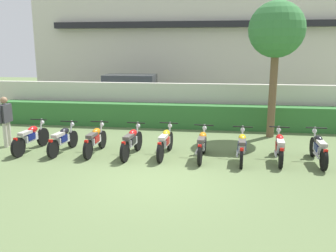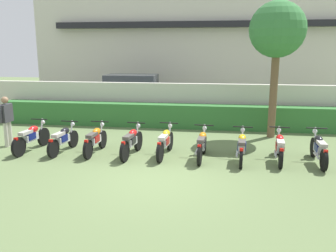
% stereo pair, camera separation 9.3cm
% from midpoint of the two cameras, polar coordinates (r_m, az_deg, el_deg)
% --- Properties ---
extents(ground, '(60.00, 60.00, 0.00)m').
position_cam_midpoint_polar(ground, '(9.10, -1.81, -8.55)').
color(ground, '#607547').
extents(building, '(20.66, 6.50, 8.77)m').
position_cam_midpoint_polar(building, '(25.01, 5.16, 14.95)').
color(building, beige).
rests_on(building, ground).
extents(compound_wall, '(19.63, 0.30, 1.79)m').
position_cam_midpoint_polar(compound_wall, '(15.41, 2.70, 3.58)').
color(compound_wall, beige).
rests_on(compound_wall, ground).
extents(hedge_row, '(15.70, 0.70, 0.98)m').
position_cam_midpoint_polar(hedge_row, '(14.79, 2.40, 1.62)').
color(hedge_row, '#337033').
rests_on(hedge_row, ground).
extents(parked_car, '(4.53, 2.13, 1.89)m').
position_cam_midpoint_polar(parked_car, '(19.24, -5.30, 5.43)').
color(parked_car, black).
rests_on(parked_car, ground).
extents(tree_near_inspector, '(1.99, 1.99, 4.91)m').
position_cam_midpoint_polar(tree_near_inspector, '(13.48, 17.44, 14.38)').
color(tree_near_inspector, brown).
rests_on(tree_near_inspector, ground).
extents(motorcycle_in_row_0, '(0.60, 1.96, 0.97)m').
position_cam_midpoint_polar(motorcycle_in_row_0, '(12.19, -21.01, -1.72)').
color(motorcycle_in_row_0, black).
rests_on(motorcycle_in_row_0, ground).
extents(motorcycle_in_row_1, '(0.60, 1.81, 0.94)m').
position_cam_midpoint_polar(motorcycle_in_row_1, '(11.70, -16.36, -2.03)').
color(motorcycle_in_row_1, black).
rests_on(motorcycle_in_row_1, ground).
extents(motorcycle_in_row_2, '(0.60, 1.83, 0.96)m').
position_cam_midpoint_polar(motorcycle_in_row_2, '(11.35, -11.45, -2.17)').
color(motorcycle_in_row_2, black).
rests_on(motorcycle_in_row_2, ground).
extents(motorcycle_in_row_3, '(0.60, 1.87, 0.97)m').
position_cam_midpoint_polar(motorcycle_in_row_3, '(10.91, -5.67, -2.52)').
color(motorcycle_in_row_3, black).
rests_on(motorcycle_in_row_3, ground).
extents(motorcycle_in_row_4, '(0.60, 1.92, 0.96)m').
position_cam_midpoint_polar(motorcycle_in_row_4, '(10.84, -0.21, -2.58)').
color(motorcycle_in_row_4, black).
rests_on(motorcycle_in_row_4, ground).
extents(motorcycle_in_row_5, '(0.60, 1.83, 0.96)m').
position_cam_midpoint_polar(motorcycle_in_row_5, '(10.61, 5.76, -2.98)').
color(motorcycle_in_row_5, black).
rests_on(motorcycle_in_row_5, ground).
extents(motorcycle_in_row_6, '(0.60, 1.91, 0.94)m').
position_cam_midpoint_polar(motorcycle_in_row_6, '(10.60, 12.07, -3.28)').
color(motorcycle_in_row_6, black).
rests_on(motorcycle_in_row_6, ground).
extents(motorcycle_in_row_7, '(0.60, 1.89, 0.94)m').
position_cam_midpoint_polar(motorcycle_in_row_7, '(10.85, 17.80, -3.24)').
color(motorcycle_in_row_7, black).
rests_on(motorcycle_in_row_7, ground).
extents(motorcycle_in_row_8, '(0.60, 1.91, 0.96)m').
position_cam_midpoint_polar(motorcycle_in_row_8, '(11.03, 23.42, -3.37)').
color(motorcycle_in_row_8, black).
rests_on(motorcycle_in_row_8, ground).
extents(inspector_person, '(0.23, 0.68, 1.70)m').
position_cam_midpoint_polar(inspector_person, '(12.99, -24.47, 1.33)').
color(inspector_person, beige).
rests_on(inspector_person, ground).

